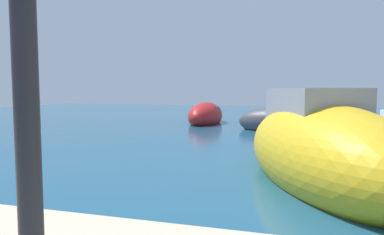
# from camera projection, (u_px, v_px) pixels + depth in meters

# --- Properties ---
(moored_boat_0) EXTENTS (4.68, 6.89, 2.62)m
(moored_boat_0) POSITION_uv_depth(u_px,v_px,m) (321.00, 150.00, 7.79)
(moored_boat_0) COLOR gold
(moored_boat_0) RESTS_ON ground
(moored_boat_1) EXTENTS (4.61, 2.85, 1.92)m
(moored_boat_1) POSITION_uv_depth(u_px,v_px,m) (280.00, 121.00, 17.52)
(moored_boat_1) COLOR #3F3F47
(moored_boat_1) RESTS_ON ground
(moored_boat_4) EXTENTS (1.87, 4.65, 1.68)m
(moored_boat_4) POSITION_uv_depth(u_px,v_px,m) (206.00, 116.00, 21.63)
(moored_boat_4) COLOR #B21E1E
(moored_boat_4) RESTS_ON ground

